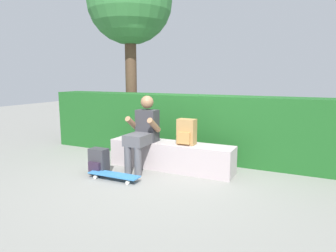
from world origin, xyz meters
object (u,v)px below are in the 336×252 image
object	(u,v)px
person_skater	(143,131)
backpack_on_bench	(186,132)
bench_main	(171,156)
skateboard_near_person	(114,175)
backpack_on_ground	(99,162)

from	to	relation	value
person_skater	backpack_on_bench	xyz separation A→B (m)	(0.67, 0.20, -0.01)
bench_main	skateboard_near_person	size ratio (longest dim) A/B	2.57
bench_main	backpack_on_ground	xyz separation A→B (m)	(-0.90, -0.71, -0.03)
person_skater	backpack_on_ground	distance (m)	0.84
person_skater	backpack_on_ground	world-z (taller)	person_skater
backpack_on_bench	backpack_on_ground	xyz separation A→B (m)	(-1.18, -0.70, -0.44)
bench_main	person_skater	distance (m)	0.61
bench_main	skateboard_near_person	distance (m)	1.01
person_skater	skateboard_near_person	size ratio (longest dim) A/B	1.48
skateboard_near_person	bench_main	bearing A→B (deg)	58.70
bench_main	person_skater	world-z (taller)	person_skater
person_skater	skateboard_near_person	world-z (taller)	person_skater
bench_main	backpack_on_bench	distance (m)	0.50
backpack_on_ground	skateboard_near_person	bearing A→B (deg)	-19.51
bench_main	skateboard_near_person	world-z (taller)	bench_main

